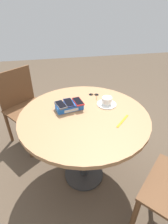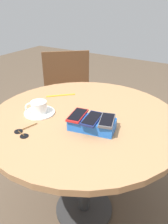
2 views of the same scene
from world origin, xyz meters
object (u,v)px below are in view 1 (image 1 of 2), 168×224
Objects in this scene: phone_gray at (61,105)px; lanyard_strap at (123,121)px; round_table at (84,125)px; coffee_cup at (107,100)px; phone_navy at (69,103)px; phone_red at (78,101)px; sunglasses at (94,95)px; saucer at (107,104)px; chair_near_window at (26,107)px; phone_box at (69,106)px.

phone_gray is 0.77× the size of lanyard_strap.
coffee_cup is (0.22, 0.11, 0.14)m from round_table.
coffee_cup reaches higher than round_table.
lanyard_strap is at bearing -79.85° from coffee_cup.
phone_gray reaches higher than phone_navy.
phone_red is (0.14, 0.03, -0.00)m from phone_gray.
lanyard_strap is at bearing -75.79° from sunglasses.
phone_gray is at bearing 152.98° from lanyard_strap.
coffee_cup is 0.26m from lanyard_strap.
phone_red is at bearing 4.89° from phone_navy.
phone_gray is 0.49m from lanyard_strap.
coffee_cup is (0.00, 0.00, 0.04)m from saucer.
coffee_cup reaches higher than lanyard_strap.
chair_near_window reaches higher than phone_red.
phone_navy is 0.32m from saucer.
phone_gray is 0.07m from phone_navy.
saucer reaches higher than sunglasses.
phone_navy is 0.08m from phone_red.
saucer is at bearing 1.31° from phone_navy.
lanyard_strap reaches higher than round_table.
sunglasses is (0.25, 0.19, -0.06)m from phone_navy.
phone_red is at bearing -179.81° from saucer.
phone_navy is (-0.00, 0.00, 0.03)m from phone_box.
phone_red is (0.07, 0.01, 0.03)m from phone_box.
lanyard_strap is at bearing -79.33° from saucer.
phone_box is 0.08m from phone_red.
phone_box is 2.28× the size of coffee_cup.
round_table is at bearing -153.72° from coffee_cup.
round_table is 0.25m from phone_gray.
saucer is at bearing 4.20° from phone_gray.
phone_box reaches higher than round_table.
saucer reaches higher than round_table.
phone_navy is at bearing 146.64° from lanyard_strap.
saucer reaches higher than lanyard_strap.
lanyard_strap is at bearing -27.02° from phone_gray.
sunglasses is 0.15× the size of chair_near_window.
phone_gray is 0.96× the size of phone_navy.
phone_navy is (0.07, 0.02, -0.00)m from phone_gray.
phone_box is at bearing -142.11° from sunglasses.
chair_near_window is at bearing 127.09° from phone_navy.
phone_red reaches higher than saucer.
coffee_cup is at bearing -36.94° from chair_near_window.
chair_near_window is (-0.69, 0.38, -0.28)m from sunglasses.
coffee_cup is at bearing 100.15° from lanyard_strap.
phone_red is 0.84m from chair_near_window.
saucer is 0.04m from coffee_cup.
phone_box is 1.57× the size of phone_navy.
phone_red is 0.24m from coffee_cup.
phone_navy is 1.11× the size of sunglasses.
chair_near_window is (-0.44, 0.58, -0.31)m from phone_box.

